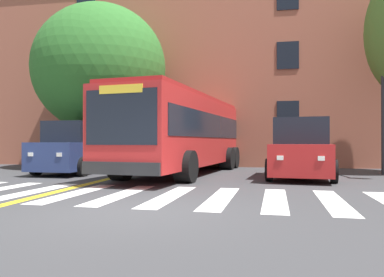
{
  "coord_description": "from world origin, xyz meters",
  "views": [
    {
      "loc": [
        2.43,
        -6.92,
        1.34
      ],
      "look_at": [
        -0.18,
        7.57,
        1.46
      ],
      "focal_mm": 35.0,
      "sensor_mm": 36.0,
      "label": 1
    }
  ],
  "objects_px": {
    "car_red_far_lane": "(301,150)",
    "car_tan_behind_bus": "(226,145)",
    "car_navy_near_lane": "(79,149)",
    "city_bus": "(187,132)",
    "street_tree_curbside_small": "(99,69)"
  },
  "relations": [
    {
      "from": "car_red_far_lane",
      "to": "car_tan_behind_bus",
      "type": "xyz_separation_m",
      "value": [
        -3.81,
        12.21,
        0.06
      ]
    },
    {
      "from": "car_navy_near_lane",
      "to": "car_red_far_lane",
      "type": "relative_size",
      "value": 0.96
    },
    {
      "from": "city_bus",
      "to": "street_tree_curbside_small",
      "type": "relative_size",
      "value": 1.31
    },
    {
      "from": "car_red_far_lane",
      "to": "city_bus",
      "type": "bearing_deg",
      "value": 164.15
    },
    {
      "from": "city_bus",
      "to": "car_navy_near_lane",
      "type": "relative_size",
      "value": 2.36
    },
    {
      "from": "car_tan_behind_bus",
      "to": "street_tree_curbside_small",
      "type": "bearing_deg",
      "value": -123.37
    },
    {
      "from": "street_tree_curbside_small",
      "to": "car_navy_near_lane",
      "type": "bearing_deg",
      "value": -81.74
    },
    {
      "from": "city_bus",
      "to": "street_tree_curbside_small",
      "type": "bearing_deg",
      "value": 155.43
    },
    {
      "from": "car_red_far_lane",
      "to": "street_tree_curbside_small",
      "type": "height_order",
      "value": "street_tree_curbside_small"
    },
    {
      "from": "city_bus",
      "to": "car_tan_behind_bus",
      "type": "height_order",
      "value": "city_bus"
    },
    {
      "from": "car_tan_behind_bus",
      "to": "street_tree_curbside_small",
      "type": "relative_size",
      "value": 0.58
    },
    {
      "from": "car_red_far_lane",
      "to": "street_tree_curbside_small",
      "type": "bearing_deg",
      "value": 159.48
    },
    {
      "from": "city_bus",
      "to": "car_red_far_lane",
      "type": "xyz_separation_m",
      "value": [
        4.55,
        -1.29,
        -0.7
      ]
    },
    {
      "from": "street_tree_curbside_small",
      "to": "car_tan_behind_bus",
      "type": "bearing_deg",
      "value": 56.63
    },
    {
      "from": "car_navy_near_lane",
      "to": "car_tan_behind_bus",
      "type": "bearing_deg",
      "value": 65.59
    }
  ]
}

